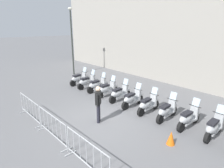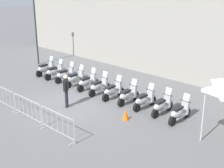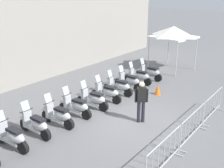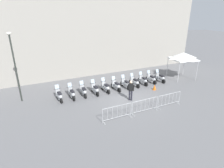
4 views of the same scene
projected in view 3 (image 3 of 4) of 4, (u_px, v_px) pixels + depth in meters
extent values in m
plane|color=slate|center=(136.00, 122.00, 11.49)|extent=(120.00, 120.00, 0.00)
cylinder|color=black|center=(1.00, 136.00, 9.87)|extent=(0.23, 0.50, 0.48)
cylinder|color=black|center=(23.00, 147.00, 9.19)|extent=(0.23, 0.50, 0.48)
cube|color=#B7BABC|center=(11.00, 141.00, 9.51)|extent=(0.44, 0.91, 0.10)
ellipsoid|color=#B7BABC|center=(16.00, 137.00, 9.28)|extent=(0.52, 0.89, 0.40)
cube|color=black|center=(14.00, 131.00, 9.23)|extent=(0.39, 0.64, 0.10)
cube|color=#B7BABC|center=(3.00, 130.00, 9.67)|extent=(0.36, 0.20, 0.60)
cylinder|color=black|center=(1.00, 121.00, 9.56)|extent=(0.56, 0.14, 0.04)
cube|color=silver|center=(0.00, 116.00, 9.53)|extent=(0.34, 0.20, 0.35)
cube|color=#B7BABC|center=(0.00, 129.00, 9.78)|extent=(0.26, 0.35, 0.06)
cylinder|color=black|center=(25.00, 124.00, 10.73)|extent=(0.21, 0.49, 0.48)
cylinder|color=black|center=(46.00, 134.00, 10.00)|extent=(0.21, 0.49, 0.48)
cube|color=#B7BABC|center=(35.00, 128.00, 10.35)|extent=(0.40, 0.90, 0.10)
ellipsoid|color=#B7BABC|center=(39.00, 125.00, 10.11)|extent=(0.47, 0.88, 0.40)
cube|color=black|center=(38.00, 119.00, 10.06)|extent=(0.36, 0.63, 0.10)
cube|color=#B7BABC|center=(27.00, 118.00, 10.52)|extent=(0.36, 0.19, 0.60)
cylinder|color=black|center=(26.00, 110.00, 10.42)|extent=(0.56, 0.11, 0.04)
cube|color=silver|center=(25.00, 106.00, 10.39)|extent=(0.34, 0.18, 0.35)
cube|color=#B7BABC|center=(24.00, 118.00, 10.65)|extent=(0.24, 0.34, 0.06)
cylinder|color=black|center=(47.00, 116.00, 11.47)|extent=(0.23, 0.50, 0.48)
cylinder|color=black|center=(69.00, 124.00, 10.78)|extent=(0.23, 0.50, 0.48)
cube|color=#B7BABC|center=(58.00, 119.00, 11.11)|extent=(0.44, 0.91, 0.10)
ellipsoid|color=#B7BABC|center=(62.00, 115.00, 10.88)|extent=(0.51, 0.89, 0.40)
cube|color=black|center=(61.00, 110.00, 10.83)|extent=(0.39, 0.64, 0.10)
cube|color=#B7BABC|center=(50.00, 110.00, 11.27)|extent=(0.36, 0.20, 0.60)
cylinder|color=black|center=(49.00, 102.00, 11.16)|extent=(0.56, 0.14, 0.04)
cube|color=silver|center=(48.00, 98.00, 11.13)|extent=(0.34, 0.20, 0.35)
cube|color=#B7BABC|center=(46.00, 110.00, 11.38)|extent=(0.26, 0.35, 0.06)
cylinder|color=black|center=(64.00, 107.00, 12.29)|extent=(0.24, 0.50, 0.48)
cylinder|color=black|center=(86.00, 114.00, 11.63)|extent=(0.24, 0.50, 0.48)
cube|color=#B7BABC|center=(75.00, 110.00, 11.94)|extent=(0.46, 0.91, 0.10)
ellipsoid|color=#B7BABC|center=(80.00, 106.00, 11.72)|extent=(0.53, 0.90, 0.40)
cube|color=black|center=(79.00, 101.00, 11.66)|extent=(0.40, 0.65, 0.10)
cube|color=#B7BABC|center=(67.00, 102.00, 12.09)|extent=(0.36, 0.21, 0.60)
cylinder|color=black|center=(67.00, 95.00, 11.98)|extent=(0.55, 0.16, 0.04)
cube|color=silver|center=(66.00, 90.00, 11.95)|extent=(0.34, 0.21, 0.35)
cube|color=#B7BABC|center=(64.00, 102.00, 12.20)|extent=(0.27, 0.36, 0.06)
cylinder|color=black|center=(82.00, 100.00, 13.05)|extent=(0.25, 0.50, 0.48)
cylinder|color=black|center=(103.00, 106.00, 12.40)|extent=(0.25, 0.50, 0.48)
cube|color=#B7BABC|center=(92.00, 102.00, 12.71)|extent=(0.47, 0.91, 0.10)
ellipsoid|color=#B7BABC|center=(97.00, 99.00, 12.49)|extent=(0.54, 0.90, 0.40)
cube|color=black|center=(96.00, 94.00, 12.43)|extent=(0.41, 0.65, 0.10)
cube|color=#B7BABC|center=(85.00, 95.00, 12.85)|extent=(0.36, 0.21, 0.60)
cylinder|color=black|center=(84.00, 88.00, 12.74)|extent=(0.55, 0.16, 0.04)
cube|color=silver|center=(83.00, 84.00, 12.71)|extent=(0.34, 0.21, 0.35)
cube|color=#B7BABC|center=(81.00, 95.00, 12.96)|extent=(0.27, 0.36, 0.06)
cylinder|color=black|center=(96.00, 94.00, 13.87)|extent=(0.24, 0.50, 0.48)
cylinder|color=black|center=(117.00, 99.00, 13.21)|extent=(0.24, 0.50, 0.48)
cube|color=#B7BABC|center=(106.00, 96.00, 13.53)|extent=(0.46, 0.91, 0.10)
ellipsoid|color=#B7BABC|center=(111.00, 92.00, 13.30)|extent=(0.53, 0.90, 0.40)
cube|color=black|center=(110.00, 88.00, 13.25)|extent=(0.40, 0.65, 0.10)
cube|color=#B7BABC|center=(99.00, 89.00, 13.67)|extent=(0.36, 0.21, 0.60)
cylinder|color=black|center=(99.00, 82.00, 13.56)|extent=(0.55, 0.16, 0.04)
cube|color=silver|center=(98.00, 79.00, 13.53)|extent=(0.34, 0.21, 0.35)
cube|color=#B7BABC|center=(96.00, 89.00, 13.78)|extent=(0.26, 0.36, 0.06)
cylinder|color=black|center=(108.00, 88.00, 14.70)|extent=(0.25, 0.50, 0.48)
cylinder|color=black|center=(128.00, 92.00, 14.05)|extent=(0.25, 0.50, 0.48)
cube|color=#B7BABC|center=(118.00, 89.00, 14.36)|extent=(0.48, 0.91, 0.10)
ellipsoid|color=#B7BABC|center=(122.00, 86.00, 14.14)|extent=(0.55, 0.90, 0.40)
cube|color=black|center=(122.00, 82.00, 14.09)|extent=(0.41, 0.65, 0.10)
cube|color=#B7BABC|center=(111.00, 83.00, 14.50)|extent=(0.36, 0.22, 0.60)
cylinder|color=black|center=(111.00, 77.00, 14.39)|extent=(0.55, 0.17, 0.04)
cube|color=silver|center=(110.00, 73.00, 14.36)|extent=(0.34, 0.21, 0.35)
cube|color=#B7BABC|center=(108.00, 83.00, 14.61)|extent=(0.27, 0.36, 0.06)
cylinder|color=black|center=(119.00, 82.00, 15.57)|extent=(0.21, 0.50, 0.48)
cylinder|color=black|center=(138.00, 87.00, 14.85)|extent=(0.21, 0.50, 0.48)
cube|color=#B7BABC|center=(128.00, 84.00, 15.20)|extent=(0.41, 0.90, 0.10)
ellipsoid|color=#B7BABC|center=(132.00, 81.00, 14.96)|extent=(0.48, 0.89, 0.40)
cube|color=black|center=(132.00, 77.00, 14.90)|extent=(0.37, 0.64, 0.10)
cube|color=#B7BABC|center=(122.00, 78.00, 15.36)|extent=(0.36, 0.19, 0.60)
cylinder|color=black|center=(122.00, 72.00, 15.25)|extent=(0.56, 0.12, 0.04)
cube|color=silver|center=(121.00, 69.00, 15.23)|extent=(0.34, 0.19, 0.35)
cube|color=#B7BABC|center=(119.00, 78.00, 15.48)|extent=(0.25, 0.35, 0.06)
cylinder|color=black|center=(129.00, 78.00, 16.36)|extent=(0.24, 0.50, 0.48)
cylinder|color=black|center=(147.00, 82.00, 15.69)|extent=(0.24, 0.50, 0.48)
cube|color=#B7BABC|center=(138.00, 79.00, 16.01)|extent=(0.46, 0.91, 0.10)
ellipsoid|color=#B7BABC|center=(142.00, 76.00, 15.79)|extent=(0.53, 0.90, 0.40)
cube|color=black|center=(142.00, 72.00, 15.73)|extent=(0.40, 0.65, 0.10)
cube|color=#B7BABC|center=(131.00, 73.00, 16.16)|extent=(0.36, 0.21, 0.60)
cylinder|color=black|center=(132.00, 68.00, 16.05)|extent=(0.56, 0.15, 0.04)
cube|color=silver|center=(131.00, 65.00, 16.02)|extent=(0.34, 0.20, 0.35)
cube|color=#B7BABC|center=(129.00, 74.00, 16.27)|extent=(0.26, 0.35, 0.06)
cylinder|color=black|center=(140.00, 74.00, 17.11)|extent=(0.23, 0.50, 0.48)
cylinder|color=black|center=(158.00, 78.00, 16.42)|extent=(0.23, 0.50, 0.48)
cube|color=#B7BABC|center=(149.00, 75.00, 16.75)|extent=(0.43, 0.90, 0.10)
ellipsoid|color=#B7BABC|center=(153.00, 72.00, 16.52)|extent=(0.51, 0.89, 0.40)
cube|color=black|center=(153.00, 68.00, 16.46)|extent=(0.38, 0.64, 0.10)
cube|color=#B7BABC|center=(143.00, 70.00, 16.91)|extent=(0.36, 0.20, 0.60)
cylinder|color=black|center=(143.00, 64.00, 16.80)|extent=(0.56, 0.14, 0.04)
cube|color=silver|center=(142.00, 61.00, 16.77)|extent=(0.34, 0.20, 0.35)
cube|color=#B7BABC|center=(140.00, 70.00, 17.02)|extent=(0.25, 0.35, 0.06)
cube|color=#B2B5B7|center=(177.00, 155.00, 9.17)|extent=(0.12, 0.44, 0.04)
cylinder|color=#B2B5B7|center=(179.00, 140.00, 9.07)|extent=(0.04, 0.04, 1.05)
cylinder|color=#B2B5B7|center=(165.00, 139.00, 8.08)|extent=(2.14, 0.43, 0.04)
cylinder|color=#B2B5B7|center=(163.00, 165.00, 8.36)|extent=(2.14, 0.43, 0.04)
cylinder|color=#B2B5B7|center=(152.00, 164.00, 7.67)|extent=(0.02, 0.02, 0.87)
cylinder|color=#B2B5B7|center=(158.00, 158.00, 7.94)|extent=(0.02, 0.02, 0.87)
cylinder|color=#B2B5B7|center=(164.00, 152.00, 8.22)|extent=(0.02, 0.02, 0.87)
cylinder|color=#B2B5B7|center=(169.00, 147.00, 8.49)|extent=(0.02, 0.02, 0.87)
cylinder|color=#B2B5B7|center=(174.00, 142.00, 8.77)|extent=(0.02, 0.02, 0.87)
cube|color=#B2B5B7|center=(180.00, 151.00, 9.39)|extent=(0.12, 0.44, 0.04)
cube|color=#B2B5B7|center=(201.00, 128.00, 10.91)|extent=(0.12, 0.44, 0.04)
cylinder|color=#B2B5B7|center=(180.00, 138.00, 9.17)|extent=(0.04, 0.04, 1.05)
cylinder|color=#B2B5B7|center=(203.00, 116.00, 10.82)|extent=(0.04, 0.04, 1.05)
cylinder|color=#B2B5B7|center=(194.00, 113.00, 9.82)|extent=(2.14, 0.43, 0.04)
cylinder|color=#B2B5B7|center=(192.00, 135.00, 10.10)|extent=(2.14, 0.43, 0.04)
cylinder|color=#B2B5B7|center=(185.00, 132.00, 9.41)|extent=(0.02, 0.02, 0.87)
cylinder|color=#B2B5B7|center=(189.00, 128.00, 9.69)|extent=(0.02, 0.02, 0.87)
cylinder|color=#B2B5B7|center=(193.00, 124.00, 9.96)|extent=(0.02, 0.02, 0.87)
cylinder|color=#B2B5B7|center=(196.00, 120.00, 10.24)|extent=(0.02, 0.02, 0.87)
cylinder|color=#B2B5B7|center=(200.00, 117.00, 10.51)|extent=(0.02, 0.02, 0.87)
cube|color=#B2B5B7|center=(203.00, 125.00, 11.14)|extent=(0.12, 0.44, 0.04)
cube|color=#B2B5B7|center=(218.00, 109.00, 12.66)|extent=(0.12, 0.44, 0.04)
cylinder|color=#B2B5B7|center=(204.00, 115.00, 10.91)|extent=(0.04, 0.04, 1.05)
cylinder|color=#B2B5B7|center=(220.00, 98.00, 12.56)|extent=(0.04, 0.04, 1.05)
cylinder|color=#B2B5B7|center=(214.00, 94.00, 11.56)|extent=(2.14, 0.43, 0.04)
cylinder|color=#B2B5B7|center=(212.00, 113.00, 11.85)|extent=(2.14, 0.43, 0.04)
cylinder|color=#B2B5B7|center=(207.00, 109.00, 11.15)|extent=(0.02, 0.02, 0.87)
cylinder|color=#B2B5B7|center=(210.00, 107.00, 11.43)|extent=(0.02, 0.02, 0.87)
cylinder|color=#B2B5B7|center=(213.00, 104.00, 11.71)|extent=(0.02, 0.02, 0.87)
cylinder|color=#B2B5B7|center=(216.00, 101.00, 11.98)|extent=(0.02, 0.02, 0.87)
cylinder|color=#B2B5B7|center=(218.00, 99.00, 12.26)|extent=(0.02, 0.02, 0.87)
cylinder|color=#23232D|center=(139.00, 112.00, 11.34)|extent=(0.14, 0.14, 0.90)
cylinder|color=#23232D|center=(143.00, 112.00, 11.35)|extent=(0.14, 0.14, 0.90)
cube|color=black|center=(142.00, 94.00, 11.10)|extent=(0.42, 0.39, 0.60)
sphere|color=beige|center=(142.00, 85.00, 10.97)|extent=(0.22, 0.22, 0.22)
cylinder|color=black|center=(136.00, 96.00, 11.10)|extent=(0.09, 0.09, 0.55)
cylinder|color=black|center=(147.00, 95.00, 11.14)|extent=(0.09, 0.09, 0.55)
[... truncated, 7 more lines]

